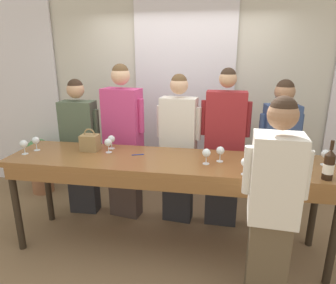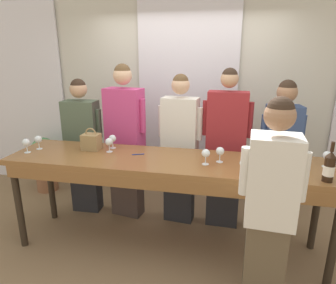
# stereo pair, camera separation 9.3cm
# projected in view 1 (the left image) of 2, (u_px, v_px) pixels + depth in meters

# --- Properties ---
(ground_plane) EXTENTS (18.00, 18.00, 0.00)m
(ground_plane) POSITION_uv_depth(u_px,v_px,m) (167.00, 246.00, 3.22)
(ground_plane) COLOR #846647
(wall_back) EXTENTS (12.00, 0.06, 2.80)m
(wall_back) POSITION_uv_depth(u_px,v_px,m) (184.00, 97.00, 4.15)
(wall_back) COLOR beige
(wall_back) RESTS_ON ground_plane
(curtain_panel_left) EXTENTS (1.34, 0.03, 2.69)m
(curtain_panel_left) POSITION_uv_depth(u_px,v_px,m) (17.00, 97.00, 4.51)
(curtain_panel_left) COLOR white
(curtain_panel_left) RESTS_ON ground_plane
(curtain_panel_center) EXTENTS (1.34, 0.03, 2.69)m
(curtain_panel_center) POSITION_uv_depth(u_px,v_px,m) (184.00, 102.00, 4.10)
(curtain_panel_center) COLOR white
(curtain_panel_center) RESTS_ON ground_plane
(tasting_bar) EXTENTS (3.16, 0.73, 1.00)m
(tasting_bar) POSITION_uv_depth(u_px,v_px,m) (166.00, 169.00, 2.93)
(tasting_bar) COLOR brown
(tasting_bar) RESTS_ON ground_plane
(wine_bottle) EXTENTS (0.09, 0.09, 0.33)m
(wine_bottle) POSITION_uv_depth(u_px,v_px,m) (329.00, 165.00, 2.43)
(wine_bottle) COLOR black
(wine_bottle) RESTS_ON tasting_bar
(handbag) EXTENTS (0.18, 0.15, 0.24)m
(handbag) POSITION_uv_depth(u_px,v_px,m) (90.00, 142.00, 3.15)
(handbag) COLOR #997A4C
(handbag) RESTS_ON tasting_bar
(wine_glass_front_left) EXTENTS (0.08, 0.08, 0.15)m
(wine_glass_front_left) POSITION_uv_depth(u_px,v_px,m) (326.00, 154.00, 2.74)
(wine_glass_front_left) COLOR white
(wine_glass_front_left) RESTS_ON tasting_bar
(wine_glass_front_mid) EXTENTS (0.08, 0.08, 0.15)m
(wine_glass_front_mid) POSITION_uv_depth(u_px,v_px,m) (206.00, 153.00, 2.76)
(wine_glass_front_mid) COLOR white
(wine_glass_front_mid) RESTS_ON tasting_bar
(wine_glass_front_right) EXTENTS (0.08, 0.08, 0.15)m
(wine_glass_front_right) POSITION_uv_depth(u_px,v_px,m) (245.00, 163.00, 2.52)
(wine_glass_front_right) COLOR white
(wine_glass_front_right) RESTS_ON tasting_bar
(wine_glass_center_left) EXTENTS (0.08, 0.08, 0.15)m
(wine_glass_center_left) POSITION_uv_depth(u_px,v_px,m) (24.00, 144.00, 3.03)
(wine_glass_center_left) COLOR white
(wine_glass_center_left) RESTS_ON tasting_bar
(wine_glass_center_mid) EXTENTS (0.08, 0.08, 0.15)m
(wine_glass_center_mid) POSITION_uv_depth(u_px,v_px,m) (111.00, 139.00, 3.20)
(wine_glass_center_mid) COLOR white
(wine_glass_center_mid) RESTS_ON tasting_bar
(wine_glass_center_right) EXTENTS (0.08, 0.08, 0.15)m
(wine_glass_center_right) POSITION_uv_depth(u_px,v_px,m) (108.00, 143.00, 3.08)
(wine_glass_center_right) COLOR white
(wine_glass_center_right) RESTS_ON tasting_bar
(wine_glass_back_left) EXTENTS (0.08, 0.08, 0.15)m
(wine_glass_back_left) POSITION_uv_depth(u_px,v_px,m) (220.00, 151.00, 2.83)
(wine_glass_back_left) COLOR white
(wine_glass_back_left) RESTS_ON tasting_bar
(wine_glass_back_mid) EXTENTS (0.08, 0.08, 0.15)m
(wine_glass_back_mid) POSITION_uv_depth(u_px,v_px,m) (36.00, 141.00, 3.15)
(wine_glass_back_mid) COLOR white
(wine_glass_back_mid) RESTS_ON tasting_bar
(wine_glass_back_right) EXTENTS (0.08, 0.08, 0.15)m
(wine_glass_back_right) POSITION_uv_depth(u_px,v_px,m) (291.00, 153.00, 2.78)
(wine_glass_back_right) COLOR white
(wine_glass_back_right) RESTS_ON tasting_bar
(pen) EXTENTS (0.12, 0.06, 0.01)m
(pen) POSITION_uv_depth(u_px,v_px,m) (138.00, 155.00, 3.03)
(pen) COLOR #193399
(pen) RESTS_ON tasting_bar
(guest_olive_jacket) EXTENTS (0.52, 0.25, 1.70)m
(guest_olive_jacket) POSITION_uv_depth(u_px,v_px,m) (81.00, 147.00, 3.70)
(guest_olive_jacket) COLOR #28282D
(guest_olive_jacket) RESTS_ON ground_plane
(guest_pink_top) EXTENTS (0.55, 0.30, 1.88)m
(guest_pink_top) POSITION_uv_depth(u_px,v_px,m) (123.00, 142.00, 3.58)
(guest_pink_top) COLOR #473833
(guest_pink_top) RESTS_ON ground_plane
(guest_cream_sweater) EXTENTS (0.52, 0.26, 1.78)m
(guest_cream_sweater) POSITION_uv_depth(u_px,v_px,m) (178.00, 149.00, 3.49)
(guest_cream_sweater) COLOR #28282D
(guest_cream_sweater) RESTS_ON ground_plane
(guest_striped_shirt) EXTENTS (0.55, 0.22, 1.84)m
(guest_striped_shirt) POSITION_uv_depth(u_px,v_px,m) (224.00, 149.00, 3.39)
(guest_striped_shirt) COLOR #28282D
(guest_striped_shirt) RESTS_ON ground_plane
(guest_navy_coat) EXTENTS (0.47, 0.27, 1.73)m
(guest_navy_coat) POSITION_uv_depth(u_px,v_px,m) (278.00, 154.00, 3.31)
(guest_navy_coat) COLOR brown
(guest_navy_coat) RESTS_ON ground_plane
(host_pouring) EXTENTS (0.46, 0.30, 1.73)m
(host_pouring) POSITION_uv_depth(u_px,v_px,m) (272.00, 210.00, 2.19)
(host_pouring) COLOR brown
(host_pouring) RESTS_ON ground_plane
(potted_plant) EXTENTS (0.42, 0.42, 0.81)m
(potted_plant) POSITION_uv_depth(u_px,v_px,m) (40.00, 163.00, 4.35)
(potted_plant) COLOR #935B3D
(potted_plant) RESTS_ON ground_plane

